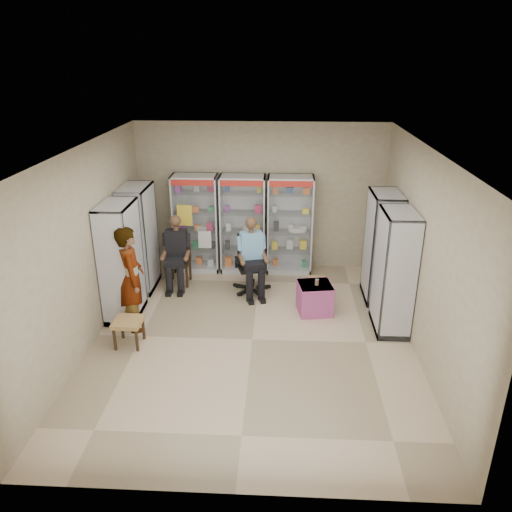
# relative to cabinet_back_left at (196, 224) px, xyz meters

# --- Properties ---
(floor) EXTENTS (6.00, 6.00, 0.00)m
(floor) POSITION_rel_cabinet_back_left_xyz_m (1.30, -2.73, -1.00)
(floor) COLOR tan
(floor) RESTS_ON ground
(room_shell) EXTENTS (5.02, 6.02, 3.01)m
(room_shell) POSITION_rel_cabinet_back_left_xyz_m (1.30, -2.73, 0.97)
(room_shell) COLOR tan
(room_shell) RESTS_ON ground
(cabinet_back_left) EXTENTS (0.90, 0.50, 2.00)m
(cabinet_back_left) POSITION_rel_cabinet_back_left_xyz_m (0.00, 0.00, 0.00)
(cabinet_back_left) COLOR #ACAEB4
(cabinet_back_left) RESTS_ON floor
(cabinet_back_mid) EXTENTS (0.90, 0.50, 2.00)m
(cabinet_back_mid) POSITION_rel_cabinet_back_left_xyz_m (0.95, 0.00, 0.00)
(cabinet_back_mid) COLOR silver
(cabinet_back_mid) RESTS_ON floor
(cabinet_back_right) EXTENTS (0.90, 0.50, 2.00)m
(cabinet_back_right) POSITION_rel_cabinet_back_left_xyz_m (1.90, 0.00, 0.00)
(cabinet_back_right) COLOR #9FA0A6
(cabinet_back_right) RESTS_ON floor
(cabinet_right_far) EXTENTS (0.90, 0.50, 2.00)m
(cabinet_right_far) POSITION_rel_cabinet_back_left_xyz_m (3.53, -1.13, 0.00)
(cabinet_right_far) COLOR #B1B5B9
(cabinet_right_far) RESTS_ON floor
(cabinet_right_near) EXTENTS (0.90, 0.50, 2.00)m
(cabinet_right_near) POSITION_rel_cabinet_back_left_xyz_m (3.53, -2.23, 0.00)
(cabinet_right_near) COLOR silver
(cabinet_right_near) RESTS_ON floor
(cabinet_left_far) EXTENTS (0.90, 0.50, 2.00)m
(cabinet_left_far) POSITION_rel_cabinet_back_left_xyz_m (-0.93, -0.93, 0.00)
(cabinet_left_far) COLOR #AAACB2
(cabinet_left_far) RESTS_ON floor
(cabinet_left_near) EXTENTS (0.90, 0.50, 2.00)m
(cabinet_left_near) POSITION_rel_cabinet_back_left_xyz_m (-0.93, -2.03, 0.00)
(cabinet_left_near) COLOR #BABCC2
(cabinet_left_near) RESTS_ON floor
(wooden_chair) EXTENTS (0.42, 0.42, 0.94)m
(wooden_chair) POSITION_rel_cabinet_back_left_xyz_m (-0.25, -0.73, -0.53)
(wooden_chair) COLOR black
(wooden_chair) RESTS_ON floor
(seated_customer) EXTENTS (0.44, 0.60, 1.34)m
(seated_customer) POSITION_rel_cabinet_back_left_xyz_m (-0.25, -0.78, -0.33)
(seated_customer) COLOR black
(seated_customer) RESTS_ON floor
(office_chair) EXTENTS (0.73, 0.73, 1.09)m
(office_chair) POSITION_rel_cabinet_back_left_xyz_m (1.18, -0.97, -0.45)
(office_chair) COLOR black
(office_chair) RESTS_ON floor
(seated_shopkeeper) EXTENTS (0.61, 0.74, 1.39)m
(seated_shopkeeper) POSITION_rel_cabinet_back_left_xyz_m (1.18, -1.02, -0.30)
(seated_shopkeeper) COLOR #71ABDF
(seated_shopkeeper) RESTS_ON floor
(pink_trunk) EXTENTS (0.63, 0.62, 0.53)m
(pink_trunk) POSITION_rel_cabinet_back_left_xyz_m (2.33, -1.76, -0.73)
(pink_trunk) COLOR #A8437B
(pink_trunk) RESTS_ON floor
(tea_glass) EXTENTS (0.07, 0.07, 0.10)m
(tea_glass) POSITION_rel_cabinet_back_left_xyz_m (2.35, -1.78, -0.41)
(tea_glass) COLOR #5A1807
(tea_glass) RESTS_ON pink_trunk
(woven_stool_a) EXTENTS (0.40, 0.40, 0.36)m
(woven_stool_a) POSITION_rel_cabinet_back_left_xyz_m (2.40, -1.20, -0.82)
(woven_stool_a) COLOR olive
(woven_stool_a) RESTS_ON floor
(woven_stool_b) EXTENTS (0.44, 0.44, 0.43)m
(woven_stool_b) POSITION_rel_cabinet_back_left_xyz_m (-0.60, -2.97, -0.78)
(woven_stool_b) COLOR #AA8547
(woven_stool_b) RESTS_ON floor
(standing_man) EXTENTS (0.60, 0.74, 1.76)m
(standing_man) POSITION_rel_cabinet_back_left_xyz_m (-0.65, -2.43, -0.12)
(standing_man) COLOR gray
(standing_man) RESTS_ON floor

